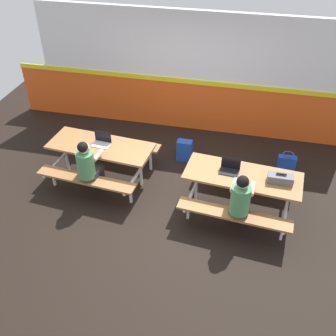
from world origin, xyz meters
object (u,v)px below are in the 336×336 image
(picnic_table_right, at_px, (242,183))
(toolbox_grey, at_px, (280,179))
(laptop_dark, at_px, (230,169))
(tote_bag_bright, at_px, (286,164))
(picnic_table_left, at_px, (101,152))
(backpack_dark, at_px, (184,150))
(student_further, at_px, (241,199))
(laptop_silver, at_px, (102,142))
(student_nearer, at_px, (88,164))

(picnic_table_right, xyz_separation_m, toolbox_grey, (0.58, -0.05, 0.24))
(laptop_dark, distance_m, toolbox_grey, 0.82)
(laptop_dark, bearing_deg, tote_bag_bright, 49.40)
(picnic_table_left, relative_size, backpack_dark, 4.46)
(picnic_table_left, height_order, student_further, student_further)
(tote_bag_bright, bearing_deg, laptop_silver, -164.89)
(picnic_table_right, distance_m, backpack_dark, 1.76)
(student_nearer, distance_m, toolbox_grey, 3.19)
(tote_bag_bright, bearing_deg, backpack_dark, -179.34)
(laptop_silver, xyz_separation_m, toolbox_grey, (3.16, -0.40, 0.02))
(student_further, bearing_deg, picnic_table_right, 91.00)
(backpack_dark, bearing_deg, student_nearer, -133.36)
(laptop_silver, height_order, backpack_dark, laptop_silver)
(backpack_dark, bearing_deg, picnic_table_left, -146.39)
(student_nearer, xyz_separation_m, tote_bag_bright, (3.40, 1.50, -0.51))
(student_nearer, height_order, laptop_silver, student_nearer)
(toolbox_grey, xyz_separation_m, tote_bag_bright, (0.21, 1.31, -0.62))
(laptop_silver, bearing_deg, tote_bag_bright, 15.11)
(picnic_table_right, bearing_deg, student_further, -89.00)
(laptop_dark, bearing_deg, toolbox_grey, -7.94)
(picnic_table_right, xyz_separation_m, student_further, (0.01, -0.56, 0.13))
(picnic_table_left, distance_m, laptop_dark, 2.38)
(toolbox_grey, bearing_deg, picnic_table_left, 173.44)
(toolbox_grey, bearing_deg, picnic_table_right, 174.68)
(laptop_silver, relative_size, toolbox_grey, 0.85)
(picnic_table_right, height_order, toolbox_grey, toolbox_grey)
(laptop_silver, distance_m, toolbox_grey, 3.18)
(picnic_table_left, distance_m, student_nearer, 0.57)
(laptop_dark, bearing_deg, laptop_silver, 173.01)
(laptop_silver, bearing_deg, picnic_table_right, -7.67)
(student_further, distance_m, backpack_dark, 2.22)
(laptop_silver, bearing_deg, backpack_dark, 32.93)
(laptop_dark, relative_size, tote_bag_bright, 0.79)
(student_further, relative_size, tote_bag_bright, 2.81)
(laptop_silver, distance_m, laptop_dark, 2.36)
(student_nearer, height_order, toolbox_grey, student_nearer)
(toolbox_grey, bearing_deg, laptop_silver, 172.76)
(laptop_silver, relative_size, laptop_dark, 1.00)
(laptop_silver, height_order, tote_bag_bright, laptop_silver)
(laptop_silver, xyz_separation_m, backpack_dark, (1.37, 0.89, -0.57))
(picnic_table_left, distance_m, backpack_dark, 1.70)
(picnic_table_left, xyz_separation_m, student_nearer, (-0.01, -0.56, 0.13))
(picnic_table_left, relative_size, toolbox_grey, 4.90)
(student_further, height_order, backpack_dark, student_further)
(student_nearer, bearing_deg, laptop_dark, 7.36)
(picnic_table_right, relative_size, laptop_silver, 5.79)
(picnic_table_right, height_order, backpack_dark, picnic_table_right)
(laptop_dark, distance_m, tote_bag_bright, 1.69)
(picnic_table_left, height_order, toolbox_grey, toolbox_grey)
(picnic_table_left, height_order, tote_bag_bright, picnic_table_left)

